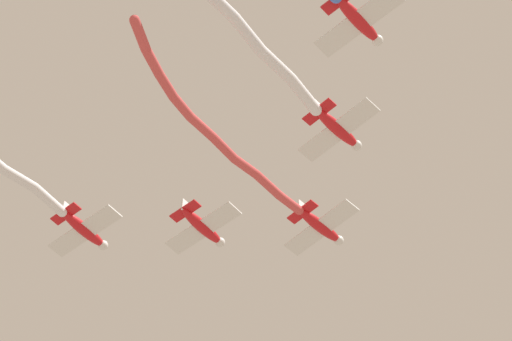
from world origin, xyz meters
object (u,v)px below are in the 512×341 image
Objects in this scene: airplane_right_wing at (338,129)px; airplane_trail at (359,20)px; airplane_slot at (84,230)px; airplane_lead at (321,226)px; airplane_left_wing at (203,227)px.

airplane_trail is (1.51, -9.93, -0.30)m from airplane_right_wing.
airplane_right_wing is at bearing -76.44° from airplane_slot.
airplane_lead is 0.97× the size of airplane_trail.
airplane_trail is (13.06, -19.40, 0.00)m from airplane_left_wing.
airplane_left_wing is at bearing -51.15° from airplane_slot.
airplane_right_wing reaches higher than airplane_lead.
airplane_slot is (-21.59, 9.02, -0.60)m from airplane_right_wing.
airplane_trail is (3.02, -19.86, 0.00)m from airplane_lead.
airplane_right_wing is at bearing -128.71° from airplane_lead.
airplane_slot is at bearing 89.48° from airplane_trail.
airplane_lead is 10.05m from airplane_right_wing.
airplane_left_wing and airplane_trail have the same top height.
airplane_slot is (-20.08, -0.91, -0.30)m from airplane_lead.
airplane_left_wing is (-10.04, -0.45, 0.00)m from airplane_lead.
airplane_lead is 0.95× the size of airplane_slot.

